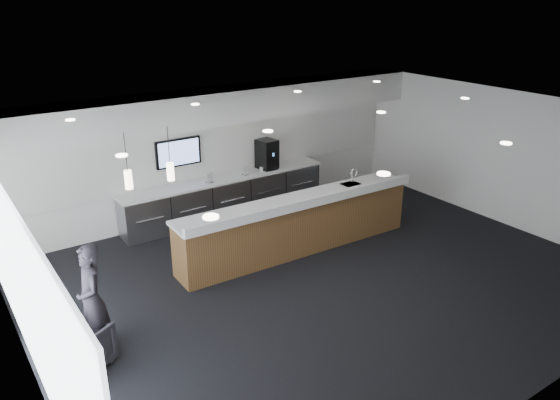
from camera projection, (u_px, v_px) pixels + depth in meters
ground at (323, 279)px, 10.09m from camera, size 10.00×10.00×0.00m
ceiling at (329, 119)px, 9.00m from camera, size 10.00×8.00×0.02m
back_wall at (217, 151)px, 12.61m from camera, size 10.00×0.02×3.00m
left_wall at (18, 286)px, 6.91m from camera, size 0.02×8.00×3.00m
right_wall at (500, 157)px, 12.18m from camera, size 0.02×8.00×3.00m
soffit_bulkhead at (224, 105)px, 11.85m from camera, size 10.00×0.90×0.70m
alcove_panel at (217, 147)px, 12.55m from camera, size 9.80×0.06×1.40m
window_blinds_wall at (22, 285)px, 6.93m from camera, size 0.04×7.36×2.55m
back_credenza at (226, 197)px, 12.71m from camera, size 5.06×0.66×0.95m
wall_tv at (178, 152)px, 11.96m from camera, size 1.05×0.08×0.62m
pendant_left at (177, 176)px, 8.62m from camera, size 0.12×0.12×0.30m
pendant_right at (134, 184)px, 8.25m from camera, size 0.12×0.12×0.30m
ceiling_can_lights at (328, 121)px, 9.01m from camera, size 7.00×5.00×0.02m
service_counter at (298, 224)px, 11.00m from camera, size 5.24×0.99×1.49m
coffee_machine at (267, 154)px, 13.06m from camera, size 0.45×0.56×0.71m
info_sign_left at (210, 178)px, 12.16m from camera, size 0.18×0.07×0.24m
info_sign_right at (246, 171)px, 12.66m from camera, size 0.16×0.04×0.21m
armchair at (80, 347)px, 7.61m from camera, size 1.00×0.99×0.68m
lounge_guest at (92, 299)px, 7.83m from camera, size 0.44×0.64×1.70m
cup_0 at (276, 166)px, 13.19m from camera, size 0.10×0.10×0.09m
cup_1 at (271, 167)px, 13.12m from camera, size 0.14×0.14×0.09m
cup_2 at (266, 168)px, 13.04m from camera, size 0.12×0.12×0.09m
cup_3 at (262, 169)px, 12.97m from camera, size 0.13×0.13×0.09m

